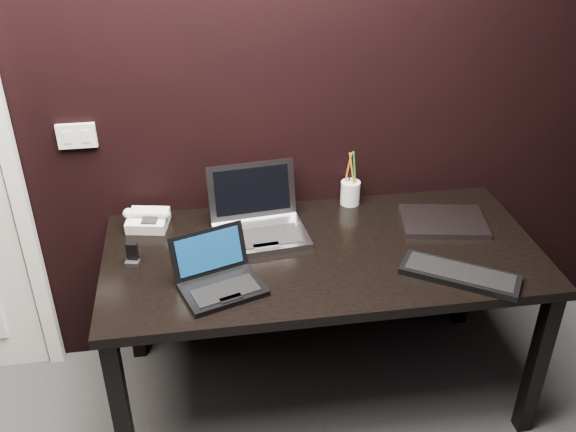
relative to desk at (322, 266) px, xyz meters
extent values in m
plane|color=black|center=(-0.30, 0.40, 0.64)|extent=(4.00, 0.00, 4.00)
cube|color=white|center=(-1.18, 0.37, 0.36)|extent=(0.06, 0.05, 2.11)
cube|color=silver|center=(-0.92, 0.39, 0.46)|extent=(0.15, 0.02, 0.10)
cube|color=silver|center=(-0.95, 0.38, 0.46)|extent=(0.03, 0.01, 0.05)
cube|color=silver|center=(-0.88, 0.38, 0.46)|extent=(0.03, 0.01, 0.05)
cube|color=black|center=(0.00, 0.00, 0.06)|extent=(1.70, 0.80, 0.04)
cube|color=black|center=(-0.80, -0.35, -0.31)|extent=(0.06, 0.06, 0.70)
cube|color=black|center=(0.80, -0.35, -0.31)|extent=(0.06, 0.06, 0.70)
cube|color=black|center=(-0.80, 0.35, -0.31)|extent=(0.06, 0.06, 0.70)
cube|color=black|center=(0.80, 0.35, -0.31)|extent=(0.06, 0.06, 0.70)
cube|color=black|center=(-0.40, -0.21, 0.09)|extent=(0.33, 0.27, 0.02)
cube|color=black|center=(-0.40, -0.23, 0.10)|extent=(0.25, 0.18, 0.00)
cube|color=black|center=(-0.38, -0.28, 0.10)|extent=(0.08, 0.05, 0.00)
cube|color=black|center=(-0.44, -0.09, 0.18)|extent=(0.29, 0.15, 0.16)
cube|color=#092749|center=(-0.44, -0.09, 0.18)|extent=(0.24, 0.12, 0.13)
cube|color=#9D9EA3|center=(-0.23, 0.12, 0.09)|extent=(0.39, 0.30, 0.03)
cube|color=black|center=(-0.22, 0.09, 0.10)|extent=(0.31, 0.17, 0.00)
cube|color=gray|center=(-0.22, 0.02, 0.10)|extent=(0.11, 0.05, 0.00)
cube|color=#9E9EA3|center=(-0.24, 0.28, 0.21)|extent=(0.37, 0.11, 0.23)
cube|color=black|center=(-0.24, 0.28, 0.22)|extent=(0.32, 0.08, 0.18)
cube|color=black|center=(0.46, -0.25, 0.09)|extent=(0.44, 0.35, 0.02)
cube|color=black|center=(0.46, -0.25, 0.10)|extent=(0.39, 0.31, 0.00)
cube|color=gray|center=(0.54, 0.12, 0.09)|extent=(0.38, 0.30, 0.02)
cube|color=silver|center=(-0.68, 0.29, 0.10)|extent=(0.19, 0.18, 0.07)
cylinder|color=silver|center=(-0.68, 0.28, 0.14)|extent=(0.15, 0.06, 0.03)
sphere|color=white|center=(-0.75, 0.29, 0.14)|extent=(0.05, 0.05, 0.04)
sphere|color=silver|center=(-0.61, 0.26, 0.14)|extent=(0.05, 0.05, 0.04)
cube|color=black|center=(-0.67, 0.24, 0.13)|extent=(0.07, 0.06, 0.01)
cube|color=black|center=(-0.73, 0.03, 0.12)|extent=(0.05, 0.03, 0.09)
cube|color=black|center=(-0.73, 0.01, 0.09)|extent=(0.06, 0.05, 0.02)
cylinder|color=silver|center=(0.19, 0.35, 0.13)|extent=(0.11, 0.11, 0.11)
cylinder|color=#D95714|center=(0.18, 0.35, 0.25)|extent=(0.03, 0.03, 0.16)
cylinder|color=#227F2D|center=(0.21, 0.35, 0.25)|extent=(0.02, 0.02, 0.16)
cylinder|color=black|center=(0.19, 0.36, 0.25)|extent=(0.02, 0.02, 0.16)
cylinder|color=#C76112|center=(0.19, 0.34, 0.25)|extent=(0.03, 0.03, 0.16)
camera|label=1|loc=(-0.46, -2.04, 1.47)|focal=40.00mm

